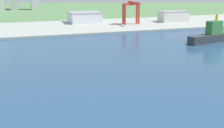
% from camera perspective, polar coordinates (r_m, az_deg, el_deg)
% --- Properties ---
extents(ground_plane, '(2400.00, 2400.00, 0.00)m').
position_cam_1_polar(ground_plane, '(258.86, -10.00, 0.49)').
color(ground_plane, '#4D7546').
extents(water_bay, '(840.00, 360.00, 0.15)m').
position_cam_1_polar(water_bay, '(202.02, -7.39, -3.56)').
color(water_bay, navy).
rests_on(water_bay, ground).
extents(industrial_pier, '(840.00, 140.00, 2.50)m').
position_cam_1_polar(industrial_pier, '(444.15, -13.80, 6.51)').
color(industrial_pier, '#959C95').
rests_on(industrial_pier, ground).
extents(container_barge, '(50.21, 21.12, 30.45)m').
position_cam_1_polar(container_barge, '(350.47, 17.88, 5.23)').
color(container_barge, '#2D3338').
rests_on(container_barge, water_bay).
extents(port_crane_red, '(24.66, 41.73, 34.48)m').
position_cam_1_polar(port_crane_red, '(463.14, 3.69, 10.52)').
color(port_crane_red, '#B72D23').
rests_on(port_crane_red, industrial_pier).
extents(warehouse_main, '(48.78, 42.35, 16.60)m').
position_cam_1_polar(warehouse_main, '(488.55, -5.16, 8.76)').
color(warehouse_main, silver).
rests_on(warehouse_main, industrial_pier).
extents(warehouse_annex, '(46.52, 24.18, 17.03)m').
position_cam_1_polar(warehouse_annex, '(509.22, 11.45, 8.80)').
color(warehouse_annex, silver).
rests_on(warehouse_annex, industrial_pier).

